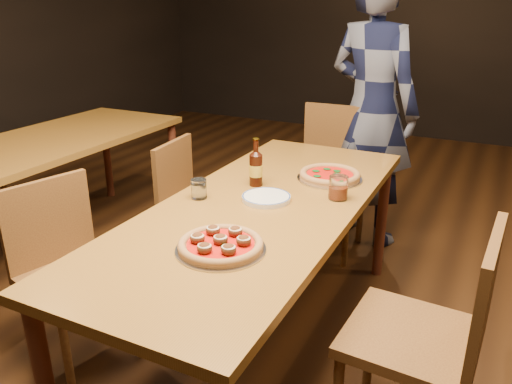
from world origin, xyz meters
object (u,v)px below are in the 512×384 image
at_px(chair_main_e, 411,335).
at_px(pizza_margherita, 330,175).
at_px(chair_end, 326,180).
at_px(water_glass, 199,189).
at_px(table_left, 40,153).
at_px(beer_bottle, 256,169).
at_px(table_main, 261,218).
at_px(chair_main_nw, 76,276).
at_px(plate_stack, 266,198).
at_px(amber_glass, 338,188).
at_px(pizza_meatball, 221,244).
at_px(chair_main_sw, 204,210).
at_px(diner, 372,109).

xyz_separation_m(chair_main_e, pizza_margherita, (-0.55, 0.69, 0.30)).
bearing_deg(chair_end, pizza_margherita, -73.14).
bearing_deg(water_glass, chair_end, 80.32).
bearing_deg(table_left, beer_bottle, -3.77).
xyz_separation_m(table_main, pizza_margherita, (0.17, 0.43, 0.09)).
distance_m(chair_end, beer_bottle, 0.99).
bearing_deg(table_main, water_glass, -166.65).
xyz_separation_m(table_left, chair_main_nw, (1.01, -0.74, -0.24)).
relative_size(plate_stack, water_glass, 2.47).
height_order(table_main, amber_glass, amber_glass).
bearing_deg(chair_main_e, table_main, -106.47).
bearing_deg(pizza_meatball, pizza_margherita, 83.34).
relative_size(chair_main_e, plate_stack, 4.39).
bearing_deg(table_main, pizza_margherita, 69.16).
bearing_deg(table_left, chair_main_sw, 7.86).
distance_m(chair_main_sw, amber_glass, 0.98).
relative_size(pizza_meatball, pizza_margherita, 1.01).
relative_size(chair_main_sw, beer_bottle, 3.86).
xyz_separation_m(pizza_meatball, beer_bottle, (-0.18, 0.65, 0.06)).
relative_size(water_glass, amber_glass, 0.83).
bearing_deg(chair_end, chair_main_e, -62.56).
xyz_separation_m(chair_main_e, diner, (-0.60, 1.69, 0.44)).
distance_m(table_main, plate_stack, 0.09).
bearing_deg(amber_glass, pizza_meatball, -108.58).
distance_m(beer_bottle, diner, 1.26).
xyz_separation_m(table_left, chair_end, (1.63, 0.83, -0.19)).
bearing_deg(pizza_margherita, beer_bottle, -140.30).
bearing_deg(chair_main_sw, chair_main_nw, 168.30).
relative_size(chair_main_e, pizza_meatball, 2.95).
distance_m(table_left, pizza_meatball, 1.92).
bearing_deg(water_glass, plate_stack, 21.48).
height_order(table_main, water_glass, water_glass).
height_order(table_left, plate_stack, plate_stack).
relative_size(chair_main_e, beer_bottle, 4.22).
height_order(chair_main_e, pizza_meatball, chair_main_e).
height_order(pizza_meatball, plate_stack, pizza_meatball).
bearing_deg(chair_end, pizza_meatball, -87.30).
xyz_separation_m(table_main, amber_glass, (0.28, 0.20, 0.12)).
distance_m(chair_main_sw, diner, 1.30).
distance_m(chair_main_e, diner, 1.85).
xyz_separation_m(table_main, plate_stack, (0.00, 0.04, 0.08)).
bearing_deg(water_glass, pizza_meatball, -49.12).
height_order(chair_main_e, water_glass, chair_main_e).
distance_m(pizza_meatball, amber_glass, 0.69).
distance_m(chair_end, water_glass, 1.25).
relative_size(chair_main_sw, diner, 0.48).
height_order(chair_end, water_glass, chair_end).
bearing_deg(beer_bottle, pizza_meatball, -74.22).
bearing_deg(chair_main_nw, chair_main_sw, 8.55).
distance_m(pizza_margherita, plate_stack, 0.42).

